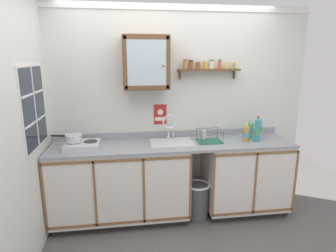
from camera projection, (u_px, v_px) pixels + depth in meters
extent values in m
plane|color=#565451|center=(179.00, 235.00, 3.12)|extent=(5.84, 5.84, 0.00)
cube|color=silver|center=(169.00, 111.00, 3.52)|extent=(3.44, 0.05, 2.49)
cube|color=white|center=(170.00, 8.00, 3.21)|extent=(3.44, 0.02, 0.05)
cube|color=silver|center=(17.00, 137.00, 2.38)|extent=(0.05, 3.50, 2.49)
cube|color=black|center=(122.00, 215.00, 3.45)|extent=(1.51, 0.52, 0.08)
cube|color=silver|center=(120.00, 182.00, 3.31)|extent=(1.55, 0.58, 0.81)
cube|color=brown|center=(118.00, 161.00, 2.95)|extent=(1.55, 0.01, 0.03)
cube|color=brown|center=(121.00, 223.00, 3.12)|extent=(1.55, 0.01, 0.03)
cube|color=brown|center=(44.00, 198.00, 2.92)|extent=(0.02, 0.01, 0.75)
cube|color=brown|center=(95.00, 195.00, 3.00)|extent=(0.02, 0.01, 0.75)
cube|color=brown|center=(144.00, 192.00, 3.07)|extent=(0.02, 0.01, 0.75)
cube|color=brown|center=(191.00, 188.00, 3.14)|extent=(0.02, 0.01, 0.75)
cube|color=black|center=(242.00, 205.00, 3.66)|extent=(0.97, 0.52, 0.08)
cube|color=silver|center=(245.00, 174.00, 3.53)|extent=(0.99, 0.58, 0.81)
cube|color=brown|center=(258.00, 154.00, 3.16)|extent=(0.99, 0.01, 0.03)
cube|color=brown|center=(253.00, 212.00, 3.33)|extent=(0.99, 0.01, 0.03)
cube|color=brown|center=(214.00, 187.00, 3.18)|extent=(0.02, 0.01, 0.75)
cube|color=brown|center=(255.00, 184.00, 3.25)|extent=(0.02, 0.01, 0.75)
cube|color=brown|center=(295.00, 181.00, 3.32)|extent=(0.02, 0.01, 0.75)
cube|color=gray|center=(173.00, 145.00, 3.30)|extent=(2.80, 0.61, 0.03)
cube|color=gray|center=(170.00, 134.00, 3.56)|extent=(2.80, 0.02, 0.08)
cube|color=silver|center=(172.00, 143.00, 3.31)|extent=(0.50, 0.37, 0.01)
cube|color=slate|center=(172.00, 152.00, 3.34)|extent=(0.42, 0.29, 0.01)
cube|color=slate|center=(170.00, 144.00, 3.47)|extent=(0.42, 0.01, 0.11)
cube|color=slate|center=(174.00, 152.00, 3.19)|extent=(0.42, 0.01, 0.11)
cylinder|color=#4C4C51|center=(172.00, 152.00, 3.34)|extent=(0.04, 0.04, 0.01)
cylinder|color=silver|center=(169.00, 137.00, 3.51)|extent=(0.05, 0.05, 0.02)
cylinder|color=silver|center=(169.00, 128.00, 3.48)|extent=(0.02, 0.02, 0.20)
torus|color=silver|center=(169.00, 122.00, 3.39)|extent=(0.17, 0.02, 0.17)
cylinder|color=silver|center=(173.00, 135.00, 3.51)|extent=(0.02, 0.02, 0.05)
cube|color=silver|center=(82.00, 145.00, 3.13)|extent=(0.37, 0.32, 0.06)
cylinder|color=#2D2D2D|center=(74.00, 142.00, 3.14)|extent=(0.15, 0.15, 0.01)
cylinder|color=#2D2D2D|center=(91.00, 141.00, 3.16)|extent=(0.15, 0.15, 0.01)
cylinder|color=black|center=(71.00, 150.00, 2.98)|extent=(0.03, 0.02, 0.03)
cylinder|color=black|center=(89.00, 149.00, 3.01)|extent=(0.03, 0.02, 0.03)
cylinder|color=silver|center=(74.00, 138.00, 3.13)|extent=(0.18, 0.18, 0.08)
torus|color=silver|center=(73.00, 135.00, 3.12)|extent=(0.18, 0.18, 0.01)
cylinder|color=black|center=(58.00, 136.00, 3.13)|extent=(0.17, 0.06, 0.02)
cylinder|color=gold|center=(246.00, 134.00, 3.36)|extent=(0.06, 0.06, 0.18)
cone|color=gold|center=(247.00, 126.00, 3.33)|extent=(0.06, 0.06, 0.03)
cylinder|color=white|center=(247.00, 124.00, 3.33)|extent=(0.03, 0.03, 0.02)
cylinder|color=#3F8CCC|center=(246.00, 135.00, 3.36)|extent=(0.06, 0.06, 0.05)
cylinder|color=teal|center=(257.00, 131.00, 3.36)|extent=(0.06, 0.06, 0.25)
cone|color=teal|center=(258.00, 119.00, 3.33)|extent=(0.06, 0.06, 0.03)
cylinder|color=red|center=(258.00, 117.00, 3.33)|extent=(0.03, 0.03, 0.02)
cylinder|color=#4C9959|center=(257.00, 132.00, 3.37)|extent=(0.07, 0.07, 0.07)
cylinder|color=#8CB7E0|center=(260.00, 129.00, 3.49)|extent=(0.06, 0.06, 0.23)
cone|color=#8CB7E0|center=(261.00, 119.00, 3.46)|extent=(0.06, 0.06, 0.03)
cylinder|color=white|center=(261.00, 117.00, 3.46)|extent=(0.03, 0.03, 0.02)
cylinder|color=#4C9959|center=(260.00, 128.00, 3.49)|extent=(0.07, 0.07, 0.06)
cylinder|color=#4CB266|center=(250.00, 131.00, 3.48)|extent=(0.06, 0.06, 0.19)
cone|color=#4CB266|center=(251.00, 122.00, 3.46)|extent=(0.06, 0.06, 0.03)
cylinder|color=white|center=(251.00, 120.00, 3.45)|extent=(0.03, 0.03, 0.02)
cylinder|color=#3F8CCC|center=(250.00, 130.00, 3.48)|extent=(0.06, 0.06, 0.05)
cube|color=#26664C|center=(209.00, 141.00, 3.37)|extent=(0.28, 0.23, 0.01)
cylinder|color=#4C4F54|center=(201.00, 138.00, 3.23)|extent=(0.01, 0.01, 0.13)
cylinder|color=#4C4F54|center=(223.00, 138.00, 3.27)|extent=(0.01, 0.01, 0.13)
cylinder|color=#4C4F54|center=(197.00, 134.00, 3.43)|extent=(0.01, 0.01, 0.13)
cylinder|color=#4C4F54|center=(217.00, 133.00, 3.47)|extent=(0.01, 0.01, 0.13)
cylinder|color=#4C4F54|center=(212.00, 133.00, 3.23)|extent=(0.26, 0.01, 0.01)
cylinder|color=#4C4F54|center=(207.00, 128.00, 3.44)|extent=(0.26, 0.01, 0.01)
cylinder|color=white|center=(204.00, 135.00, 3.34)|extent=(0.01, 0.14, 0.14)
cube|color=brown|center=(146.00, 63.00, 3.18)|extent=(0.51, 0.30, 0.59)
cube|color=silver|center=(147.00, 63.00, 3.03)|extent=(0.42, 0.01, 0.48)
cube|color=brown|center=(125.00, 63.00, 3.00)|extent=(0.04, 0.01, 0.55)
cube|color=brown|center=(168.00, 63.00, 3.06)|extent=(0.04, 0.01, 0.55)
cube|color=brown|center=(146.00, 37.00, 2.97)|extent=(0.48, 0.01, 0.05)
cube|color=brown|center=(147.00, 88.00, 3.09)|extent=(0.48, 0.01, 0.05)
sphere|color=olive|center=(164.00, 66.00, 3.05)|extent=(0.02, 0.02, 0.02)
cube|color=brown|center=(209.00, 70.00, 3.38)|extent=(0.74, 0.14, 0.02)
cube|color=brown|center=(180.00, 75.00, 3.40)|extent=(0.02, 0.03, 0.10)
cube|color=brown|center=(234.00, 75.00, 3.49)|extent=(0.02, 0.03, 0.10)
cylinder|color=tan|center=(185.00, 65.00, 3.33)|extent=(0.05, 0.05, 0.09)
cylinder|color=red|center=(185.00, 60.00, 3.31)|extent=(0.05, 0.05, 0.02)
cylinder|color=brown|center=(191.00, 65.00, 3.34)|extent=(0.05, 0.05, 0.08)
cylinder|color=black|center=(191.00, 61.00, 3.33)|extent=(0.05, 0.05, 0.02)
cylinder|color=brown|center=(198.00, 65.00, 3.36)|extent=(0.05, 0.05, 0.08)
cylinder|color=white|center=(198.00, 61.00, 3.35)|extent=(0.05, 0.05, 0.02)
cylinder|color=gold|center=(206.00, 65.00, 3.37)|extent=(0.04, 0.04, 0.09)
cylinder|color=white|center=(206.00, 60.00, 3.36)|extent=(0.05, 0.05, 0.02)
cylinder|color=silver|center=(212.00, 65.00, 3.38)|extent=(0.05, 0.05, 0.09)
cylinder|color=#33723F|center=(212.00, 60.00, 3.36)|extent=(0.05, 0.05, 0.02)
cylinder|color=#CC4C33|center=(220.00, 65.00, 3.38)|extent=(0.04, 0.04, 0.09)
cylinder|color=#33723F|center=(220.00, 60.00, 3.37)|extent=(0.04, 0.04, 0.02)
cylinder|color=#E0C659|center=(227.00, 66.00, 3.40)|extent=(0.04, 0.04, 0.07)
cylinder|color=white|center=(227.00, 62.00, 3.39)|extent=(0.04, 0.04, 0.02)
cylinder|color=tan|center=(234.00, 66.00, 3.41)|extent=(0.04, 0.04, 0.07)
cylinder|color=yellow|center=(234.00, 62.00, 3.40)|extent=(0.04, 0.04, 0.02)
cube|color=#B2261E|center=(160.00, 114.00, 3.49)|extent=(0.16, 0.01, 0.25)
cube|color=white|center=(160.00, 119.00, 3.50)|extent=(0.13, 0.00, 0.04)
cylinder|color=white|center=(160.00, 112.00, 3.47)|extent=(0.07, 0.00, 0.07)
cube|color=#262D38|center=(34.00, 107.00, 2.75)|extent=(0.01, 0.65, 0.76)
cube|color=white|center=(33.00, 107.00, 2.75)|extent=(0.02, 0.69, 0.81)
cube|color=white|center=(35.00, 107.00, 2.75)|extent=(0.01, 0.02, 0.76)
cube|color=white|center=(36.00, 121.00, 2.78)|extent=(0.01, 0.65, 0.02)
cube|color=white|center=(33.00, 93.00, 2.72)|extent=(0.01, 0.65, 0.02)
cylinder|color=#4C4C51|center=(197.00, 201.00, 3.40)|extent=(0.26, 0.26, 0.43)
torus|color=white|center=(198.00, 185.00, 3.35)|extent=(0.29, 0.29, 0.03)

